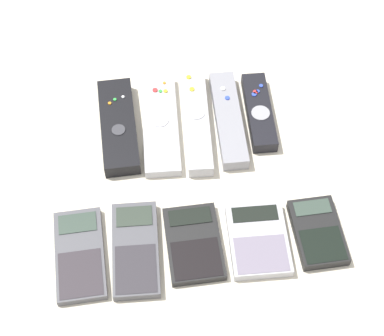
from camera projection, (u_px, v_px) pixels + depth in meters
ground_plane at (194, 188)px, 1.03m from camera, size 3.00×3.00×0.00m
remote_0 at (118, 126)px, 1.08m from camera, size 0.07×0.19×0.03m
remote_1 at (160, 124)px, 1.09m from camera, size 0.06×0.21×0.02m
remote_2 at (197, 121)px, 1.09m from camera, size 0.05×0.21×0.03m
remote_3 at (228, 119)px, 1.09m from camera, size 0.05×0.20×0.03m
remote_4 at (259, 112)px, 1.10m from camera, size 0.04×0.16×0.03m
calculator_0 at (80, 255)px, 0.96m from camera, size 0.08×0.15×0.01m
calculator_1 at (136, 249)px, 0.96m from camera, size 0.07×0.16×0.02m
calculator_2 at (194, 243)px, 0.97m from camera, size 0.09×0.13×0.02m
calculator_3 at (258, 240)px, 0.97m from camera, size 0.09×0.12×0.02m
calculator_4 at (318, 232)px, 0.98m from camera, size 0.08×0.12×0.02m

